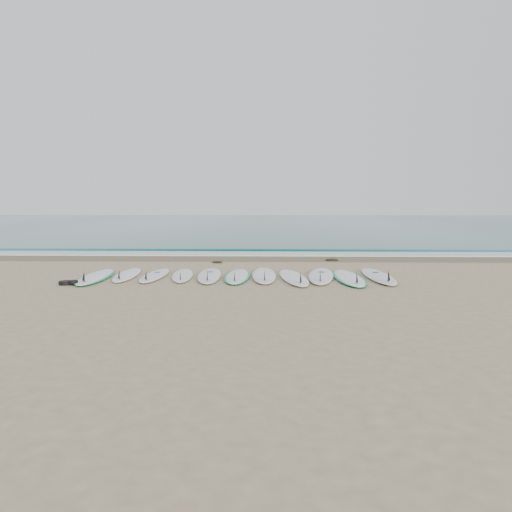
{
  "coord_description": "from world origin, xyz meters",
  "views": [
    {
      "loc": [
        0.82,
        -11.88,
        1.8
      ],
      "look_at": [
        0.43,
        1.26,
        0.4
      ],
      "focal_mm": 35.0,
      "sensor_mm": 36.0,
      "label": 1
    }
  ],
  "objects_px": {
    "leash_coil": "(68,283)",
    "surfboard_5": "(237,276)",
    "surfboard_0": "(95,277)",
    "surfboard_10": "(379,276)"
  },
  "relations": [
    {
      "from": "surfboard_0",
      "to": "leash_coil",
      "type": "distance_m",
      "value": 0.95
    },
    {
      "from": "surfboard_0",
      "to": "leash_coil",
      "type": "bearing_deg",
      "value": -112.97
    },
    {
      "from": "surfboard_0",
      "to": "surfboard_5",
      "type": "xyz_separation_m",
      "value": [
        3.39,
        0.21,
        -0.0
      ]
    },
    {
      "from": "surfboard_5",
      "to": "leash_coil",
      "type": "xyz_separation_m",
      "value": [
        -3.68,
        -1.12,
        0.0
      ]
    },
    {
      "from": "surfboard_10",
      "to": "leash_coil",
      "type": "relative_size",
      "value": 6.18
    },
    {
      "from": "surfboard_5",
      "to": "surfboard_10",
      "type": "distance_m",
      "value": 3.4
    },
    {
      "from": "surfboard_10",
      "to": "leash_coil",
      "type": "xyz_separation_m",
      "value": [
        -7.08,
        -1.14,
        -0.01
      ]
    },
    {
      "from": "surfboard_0",
      "to": "surfboard_5",
      "type": "distance_m",
      "value": 3.39
    },
    {
      "from": "surfboard_0",
      "to": "surfboard_10",
      "type": "distance_m",
      "value": 6.79
    },
    {
      "from": "leash_coil",
      "to": "surfboard_5",
      "type": "bearing_deg",
      "value": 16.9
    }
  ]
}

